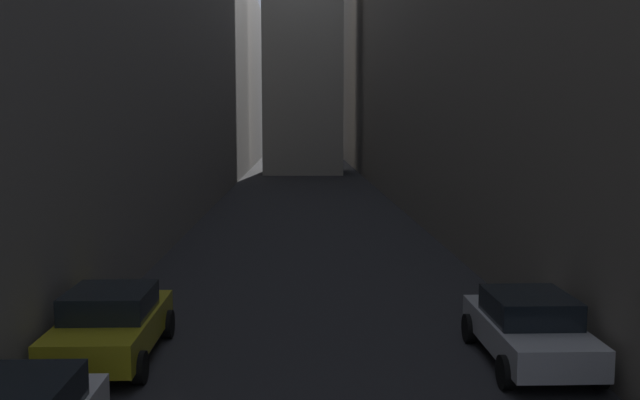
# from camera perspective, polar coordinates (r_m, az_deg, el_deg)

# --- Properties ---
(ground_plane) EXTENTS (264.00, 264.00, 0.00)m
(ground_plane) POSITION_cam_1_polar(r_m,az_deg,el_deg) (45.37, -1.25, 0.08)
(ground_plane) COLOR #232326
(building_block_left) EXTENTS (13.64, 108.00, 20.16)m
(building_block_left) POSITION_cam_1_polar(r_m,az_deg,el_deg) (48.82, -16.26, 12.13)
(building_block_left) COLOR slate
(building_block_left) RESTS_ON ground
(building_block_right) EXTENTS (15.98, 108.00, 22.19)m
(building_block_right) POSITION_cam_1_polar(r_m,az_deg,el_deg) (49.46, 14.97, 13.28)
(building_block_right) COLOR #60594F
(building_block_right) RESTS_ON ground
(parked_car_left_third) EXTENTS (2.06, 4.27, 1.53)m
(parked_car_left_third) POSITION_cam_1_polar(r_m,az_deg,el_deg) (15.69, -16.70, -9.64)
(parked_car_left_third) COLOR #A59919
(parked_car_left_third) RESTS_ON ground
(parked_car_right_third) EXTENTS (2.00, 4.17, 1.48)m
(parked_car_right_third) POSITION_cam_1_polar(r_m,az_deg,el_deg) (15.45, 16.67, -9.95)
(parked_car_right_third) COLOR #B7B7BC
(parked_car_right_third) RESTS_ON ground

